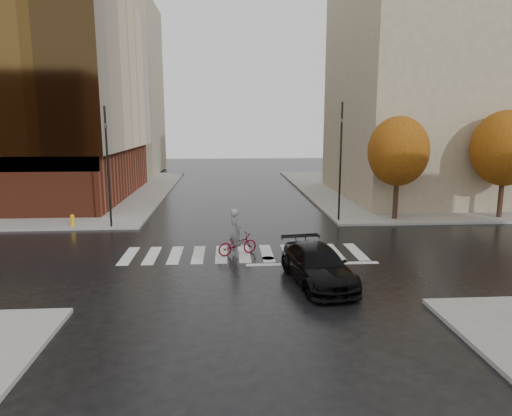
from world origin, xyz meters
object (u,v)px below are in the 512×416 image
Objects in this scene: cyclist at (237,239)px; traffic_light_nw at (107,160)px; sedan at (318,265)px; traffic_light_ne at (341,154)px; fire_hydrant at (72,220)px.

cyclist is 9.99m from traffic_light_nw.
traffic_light_nw is (-10.41, 10.03, 3.40)m from sedan.
fire_hydrant is at bearing 23.69° from traffic_light_ne.
sedan is 12.12m from traffic_light_ne.
traffic_light_nw is at bearing 27.63° from cyclist.
sedan is at bearing -38.83° from fire_hydrant.
traffic_light_nw is at bearing 24.95° from traffic_light_ne.
fire_hydrant is (-9.63, 6.11, -0.22)m from cyclist.
sedan is 0.68× the size of traffic_light_ne.
cyclist is 0.31× the size of traffic_light_ne.
traffic_light_ne is at bearing 2.70° from fire_hydrant.
traffic_light_ne is 16.75m from fire_hydrant.
cyclist is at bearing -32.38° from fire_hydrant.
fire_hydrant is at bearing 133.03° from sedan.
cyclist is 11.41m from fire_hydrant.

